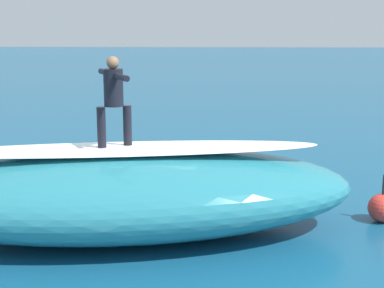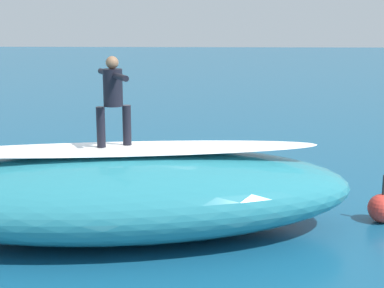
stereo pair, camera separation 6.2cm
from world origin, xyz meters
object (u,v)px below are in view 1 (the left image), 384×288
object	(u,v)px
surfboard_riding	(115,149)
surfboard_paddling	(246,173)
surfer_riding	(114,94)
buoy_marker	(382,208)
surfer_paddling	(248,165)

from	to	relation	value
surfboard_riding	surfboard_paddling	xyz separation A→B (m)	(-2.45, -3.96, -1.48)
surfer_riding	buoy_marker	distance (m)	5.27
surfboard_riding	surfer_paddling	xyz separation A→B (m)	(-2.50, -4.07, -1.32)
surfboard_riding	surfboard_paddling	distance (m)	4.88
surfer_riding	buoy_marker	xyz separation A→B (m)	(-4.75, -0.76, -2.16)
surfboard_riding	surfboard_paddling	bearing A→B (deg)	-148.55
surfboard_riding	surfer_paddling	world-z (taller)	surfboard_riding
surfer_riding	surfboard_paddling	xyz separation A→B (m)	(-2.45, -3.96, -2.40)
surfer_paddling	buoy_marker	world-z (taller)	buoy_marker
surfer_riding	surfer_paddling	xyz separation A→B (m)	(-2.50, -4.07, -2.24)
surfboard_riding	buoy_marker	xyz separation A→B (m)	(-4.75, -0.76, -1.24)
surfboard_paddling	surfer_paddling	world-z (taller)	surfer_paddling
surfboard_paddling	buoy_marker	distance (m)	3.95
surfer_paddling	buoy_marker	size ratio (longest dim) A/B	1.72
surfboard_paddling	buoy_marker	size ratio (longest dim) A/B	2.52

